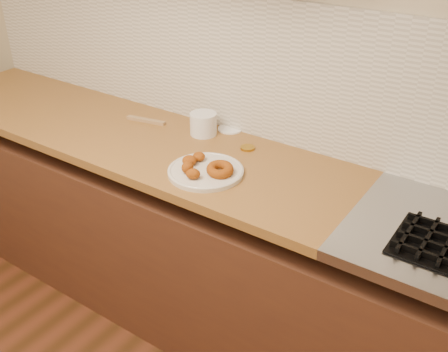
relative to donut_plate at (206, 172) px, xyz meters
The scene contains 11 objects.
wall_back 0.62m from the donut_plate, 80.69° to the left, with size 4.00×0.02×2.70m, color #BDB090.
base_cabinet 0.54m from the donut_plate, 58.79° to the left, with size 3.60×0.60×0.77m, color #4A2818.
butcher_block 0.59m from the donut_plate, 168.79° to the left, with size 2.30×0.62×0.04m, color brown.
backsplash 0.51m from the donut_plate, 80.43° to the left, with size 3.60×0.02×0.60m, color beige.
donut_plate is the anchor object (origin of this frame).
ring_donut 0.07m from the donut_plate, ahead, with size 0.11×0.11×0.04m, color #994909.
fried_dough_chunks 0.06m from the donut_plate, 150.59° to the right, with size 0.15×0.20×0.05m.
plastic_tub 0.36m from the donut_plate, 127.60° to the left, with size 0.12×0.12×0.10m, color white.
tub_lid 0.42m from the donut_plate, 110.59° to the left, with size 0.11×0.11×0.01m, color white.
brass_jar_lid 0.27m from the donut_plate, 85.34° to the left, with size 0.06×0.06×0.01m, color #AC8122.
wooden_utensil 0.58m from the donut_plate, 155.19° to the left, with size 0.20×0.02×0.02m, color #9B794E.
Camera 1 is at (0.99, 0.15, 1.90)m, focal length 42.00 mm.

